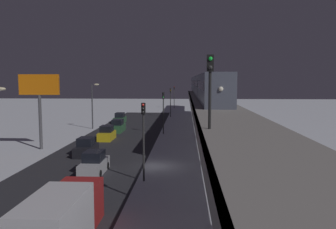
{
  "coord_description": "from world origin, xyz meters",
  "views": [
    {
      "loc": [
        -3.1,
        32.02,
        8.19
      ],
      "look_at": [
        -0.22,
        -23.9,
        2.61
      ],
      "focal_mm": 36.66,
      "sensor_mm": 36.0,
      "label": 1
    }
  ],
  "objects_px": {
    "subway_train": "(202,85)",
    "traffic_light_far": "(171,98)",
    "traffic_light_mid": "(163,107)",
    "traffic_light_near": "(143,130)",
    "sedan_yellow": "(107,134)",
    "sedan_green": "(120,119)",
    "sedan_silver": "(94,164)",
    "traffic_light_distant": "(174,94)",
    "sedan_green_2": "(118,127)",
    "box_truck": "(62,219)",
    "sedan_black": "(86,148)",
    "rail_signal": "(210,79)",
    "commercial_billboard": "(39,92)"
  },
  "relations": [
    {
      "from": "traffic_light_near",
      "to": "commercial_billboard",
      "type": "xyz_separation_m",
      "value": [
        13.84,
        -12.34,
        2.63
      ]
    },
    {
      "from": "sedan_green",
      "to": "sedan_silver",
      "type": "bearing_deg",
      "value": 97.32
    },
    {
      "from": "sedan_silver",
      "to": "traffic_light_near",
      "type": "distance_m",
      "value": 6.22
    },
    {
      "from": "sedan_green_2",
      "to": "box_truck",
      "type": "xyz_separation_m",
      "value": [
        -4.8,
        37.93,
        0.55
      ]
    },
    {
      "from": "sedan_yellow",
      "to": "traffic_light_near",
      "type": "relative_size",
      "value": 0.64
    },
    {
      "from": "traffic_light_mid",
      "to": "traffic_light_distant",
      "type": "relative_size",
      "value": 1.0
    },
    {
      "from": "sedan_black",
      "to": "box_truck",
      "type": "relative_size",
      "value": 0.55
    },
    {
      "from": "sedan_silver",
      "to": "sedan_green_2",
      "type": "bearing_deg",
      "value": 96.5
    },
    {
      "from": "sedan_green_2",
      "to": "box_truck",
      "type": "distance_m",
      "value": 38.23
    },
    {
      "from": "rail_signal",
      "to": "traffic_light_distant",
      "type": "bearing_deg",
      "value": -86.76
    },
    {
      "from": "sedan_green",
      "to": "commercial_billboard",
      "type": "distance_m",
      "value": 26.76
    },
    {
      "from": "traffic_light_far",
      "to": "rail_signal",
      "type": "bearing_deg",
      "value": 94.62
    },
    {
      "from": "sedan_black",
      "to": "traffic_light_far",
      "type": "distance_m",
      "value": 40.99
    },
    {
      "from": "subway_train",
      "to": "sedan_black",
      "type": "xyz_separation_m",
      "value": [
        14.02,
        31.34,
        -6.54
      ]
    },
    {
      "from": "sedan_green",
      "to": "traffic_light_distant",
      "type": "relative_size",
      "value": 0.72
    },
    {
      "from": "subway_train",
      "to": "sedan_black",
      "type": "height_order",
      "value": "subway_train"
    },
    {
      "from": "sedan_yellow",
      "to": "traffic_light_distant",
      "type": "height_order",
      "value": "traffic_light_distant"
    },
    {
      "from": "sedan_yellow",
      "to": "sedan_black",
      "type": "height_order",
      "value": "same"
    },
    {
      "from": "sedan_green",
      "to": "traffic_light_distant",
      "type": "distance_m",
      "value": 37.48
    },
    {
      "from": "subway_train",
      "to": "sedan_silver",
      "type": "distance_m",
      "value": 40.55
    },
    {
      "from": "traffic_light_distant",
      "to": "commercial_billboard",
      "type": "height_order",
      "value": "commercial_billboard"
    },
    {
      "from": "rail_signal",
      "to": "commercial_billboard",
      "type": "xyz_separation_m",
      "value": [
        18.52,
        -20.93,
        -1.45
      ]
    },
    {
      "from": "sedan_green_2",
      "to": "box_truck",
      "type": "relative_size",
      "value": 0.65
    },
    {
      "from": "commercial_billboard",
      "to": "rail_signal",
      "type": "bearing_deg",
      "value": 131.51
    },
    {
      "from": "sedan_green_2",
      "to": "traffic_light_distant",
      "type": "relative_size",
      "value": 0.75
    },
    {
      "from": "sedan_green_2",
      "to": "box_truck",
      "type": "bearing_deg",
      "value": 97.21
    },
    {
      "from": "traffic_light_mid",
      "to": "traffic_light_near",
      "type": "bearing_deg",
      "value": 90.0
    },
    {
      "from": "subway_train",
      "to": "sedan_yellow",
      "type": "height_order",
      "value": "subway_train"
    },
    {
      "from": "sedan_green",
      "to": "commercial_billboard",
      "type": "bearing_deg",
      "value": 79.98
    },
    {
      "from": "traffic_light_distant",
      "to": "commercial_billboard",
      "type": "bearing_deg",
      "value": 77.39
    },
    {
      "from": "sedan_yellow",
      "to": "sedan_green",
      "type": "relative_size",
      "value": 0.88
    },
    {
      "from": "sedan_silver",
      "to": "traffic_light_far",
      "type": "height_order",
      "value": "traffic_light_far"
    },
    {
      "from": "subway_train",
      "to": "traffic_light_near",
      "type": "height_order",
      "value": "subway_train"
    },
    {
      "from": "box_truck",
      "to": "traffic_light_mid",
      "type": "relative_size",
      "value": 1.16
    },
    {
      "from": "sedan_silver",
      "to": "traffic_light_mid",
      "type": "xyz_separation_m",
      "value": [
        -4.7,
        -22.5,
        3.41
      ]
    },
    {
      "from": "subway_train",
      "to": "traffic_light_near",
      "type": "distance_m",
      "value": 41.28
    },
    {
      "from": "traffic_light_near",
      "to": "commercial_billboard",
      "type": "height_order",
      "value": "commercial_billboard"
    },
    {
      "from": "sedan_silver",
      "to": "traffic_light_distant",
      "type": "bearing_deg",
      "value": 86.26
    },
    {
      "from": "box_truck",
      "to": "sedan_black",
      "type": "bearing_deg",
      "value": -76.77
    },
    {
      "from": "traffic_light_distant",
      "to": "box_truck",
      "type": "bearing_deg",
      "value": 88.19
    },
    {
      "from": "sedan_yellow",
      "to": "subway_train",
      "type": "bearing_deg",
      "value": -123.19
    },
    {
      "from": "traffic_light_near",
      "to": "traffic_light_mid",
      "type": "xyz_separation_m",
      "value": [
        0.0,
        -24.72,
        0.0
      ]
    },
    {
      "from": "traffic_light_far",
      "to": "traffic_light_near",
      "type": "bearing_deg",
      "value": 90.0
    },
    {
      "from": "sedan_green_2",
      "to": "sedan_yellow",
      "type": "bearing_deg",
      "value": 90.0
    },
    {
      "from": "rail_signal",
      "to": "sedan_silver",
      "type": "height_order",
      "value": "rail_signal"
    },
    {
      "from": "sedan_green",
      "to": "box_truck",
      "type": "relative_size",
      "value": 0.63
    },
    {
      "from": "subway_train",
      "to": "sedan_yellow",
      "type": "xyz_separation_m",
      "value": [
        14.02,
        21.43,
        -6.54
      ]
    },
    {
      "from": "rail_signal",
      "to": "traffic_light_far",
      "type": "bearing_deg",
      "value": -85.38
    },
    {
      "from": "sedan_black",
      "to": "traffic_light_distant",
      "type": "height_order",
      "value": "traffic_light_distant"
    },
    {
      "from": "subway_train",
      "to": "traffic_light_far",
      "type": "xyz_separation_m",
      "value": [
        6.52,
        -8.81,
        -3.14
      ]
    }
  ]
}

